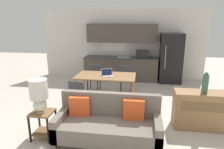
{
  "coord_description": "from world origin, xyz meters",
  "views": [
    {
      "loc": [
        0.76,
        -3.3,
        2.26
      ],
      "look_at": [
        0.06,
        1.5,
        0.95
      ],
      "focal_mm": 32.0,
      "sensor_mm": 36.0,
      "label": 1
    }
  ],
  "objects_px": {
    "credenza": "(199,110)",
    "laptop": "(107,74)",
    "refrigerator": "(171,58)",
    "dining_table": "(106,77)",
    "vase": "(205,84)",
    "dining_chair_far_left": "(94,76)",
    "table_lamp": "(39,94)",
    "side_table": "(43,121)",
    "dining_chair_near_left": "(79,94)",
    "dining_chair_far_right": "(126,78)",
    "couch": "(108,124)"
  },
  "relations": [
    {
      "from": "credenza",
      "to": "laptop",
      "type": "distance_m",
      "value": 2.52
    },
    {
      "from": "refrigerator",
      "to": "laptop",
      "type": "distance_m",
      "value": 2.98
    },
    {
      "from": "dining_table",
      "to": "laptop",
      "type": "height_order",
      "value": "laptop"
    },
    {
      "from": "vase",
      "to": "dining_chair_far_left",
      "type": "height_order",
      "value": "vase"
    },
    {
      "from": "refrigerator",
      "to": "table_lamp",
      "type": "relative_size",
      "value": 2.79
    },
    {
      "from": "table_lamp",
      "to": "laptop",
      "type": "bearing_deg",
      "value": 64.71
    },
    {
      "from": "refrigerator",
      "to": "credenza",
      "type": "xyz_separation_m",
      "value": [
        0.18,
        -3.37,
        -0.51
      ]
    },
    {
      "from": "credenza",
      "to": "side_table",
      "type": "bearing_deg",
      "value": -164.67
    },
    {
      "from": "dining_table",
      "to": "dining_chair_far_left",
      "type": "height_order",
      "value": "dining_chair_far_left"
    },
    {
      "from": "dining_table",
      "to": "credenza",
      "type": "xyz_separation_m",
      "value": [
        2.25,
        -1.24,
        -0.29
      ]
    },
    {
      "from": "dining_table",
      "to": "side_table",
      "type": "relative_size",
      "value": 3.02
    },
    {
      "from": "side_table",
      "to": "dining_chair_far_left",
      "type": "distance_m",
      "value": 2.95
    },
    {
      "from": "side_table",
      "to": "dining_chair_near_left",
      "type": "relative_size",
      "value": 0.66
    },
    {
      "from": "refrigerator",
      "to": "dining_table",
      "type": "height_order",
      "value": "refrigerator"
    },
    {
      "from": "dining_table",
      "to": "vase",
      "type": "bearing_deg",
      "value": -29.06
    },
    {
      "from": "vase",
      "to": "dining_chair_far_right",
      "type": "bearing_deg",
      "value": 130.56
    },
    {
      "from": "refrigerator",
      "to": "couch",
      "type": "bearing_deg",
      "value": -112.13
    },
    {
      "from": "dining_chair_far_right",
      "to": "dining_chair_near_left",
      "type": "xyz_separation_m",
      "value": [
        -1.08,
        -1.64,
        0.0
      ]
    },
    {
      "from": "couch",
      "to": "dining_chair_near_left",
      "type": "relative_size",
      "value": 2.35
    },
    {
      "from": "couch",
      "to": "side_table",
      "type": "xyz_separation_m",
      "value": [
        -1.28,
        -0.11,
        0.03
      ]
    },
    {
      "from": "table_lamp",
      "to": "credenza",
      "type": "height_order",
      "value": "table_lamp"
    },
    {
      "from": "refrigerator",
      "to": "dining_chair_far_left",
      "type": "height_order",
      "value": "refrigerator"
    },
    {
      "from": "credenza",
      "to": "table_lamp",
      "type": "bearing_deg",
      "value": -164.62
    },
    {
      "from": "couch",
      "to": "laptop",
      "type": "relative_size",
      "value": 5.01
    },
    {
      "from": "vase",
      "to": "side_table",
      "type": "bearing_deg",
      "value": -165.55
    },
    {
      "from": "dining_table",
      "to": "credenza",
      "type": "relative_size",
      "value": 1.58
    },
    {
      "from": "dining_chair_far_right",
      "to": "dining_chair_near_left",
      "type": "relative_size",
      "value": 1.0
    },
    {
      "from": "vase",
      "to": "dining_chair_far_right",
      "type": "distance_m",
      "value": 2.76
    },
    {
      "from": "table_lamp",
      "to": "dining_chair_far_left",
      "type": "distance_m",
      "value": 2.99
    },
    {
      "from": "credenza",
      "to": "couch",
      "type": "bearing_deg",
      "value": -158.09
    },
    {
      "from": "table_lamp",
      "to": "laptop",
      "type": "relative_size",
      "value": 1.66
    },
    {
      "from": "dining_table",
      "to": "credenza",
      "type": "height_order",
      "value": "credenza"
    },
    {
      "from": "credenza",
      "to": "vase",
      "type": "distance_m",
      "value": 0.61
    },
    {
      "from": "couch",
      "to": "dining_chair_far_left",
      "type": "relative_size",
      "value": 2.35
    },
    {
      "from": "dining_chair_far_right",
      "to": "table_lamp",
      "type": "bearing_deg",
      "value": -121.17
    },
    {
      "from": "table_lamp",
      "to": "laptop",
      "type": "xyz_separation_m",
      "value": [
        0.96,
        2.04,
        -0.13
      ]
    },
    {
      "from": "dining_table",
      "to": "dining_chair_near_left",
      "type": "xyz_separation_m",
      "value": [
        -0.55,
        -0.85,
        -0.22
      ]
    },
    {
      "from": "table_lamp",
      "to": "dining_chair_far_right",
      "type": "height_order",
      "value": "table_lamp"
    },
    {
      "from": "dining_table",
      "to": "dining_chair_far_right",
      "type": "bearing_deg",
      "value": 55.86
    },
    {
      "from": "credenza",
      "to": "laptop",
      "type": "height_order",
      "value": "laptop"
    },
    {
      "from": "couch",
      "to": "dining_chair_far_right",
      "type": "distance_m",
      "value": 2.77
    },
    {
      "from": "table_lamp",
      "to": "dining_chair_far_right",
      "type": "relative_size",
      "value": 0.78
    },
    {
      "from": "dining_chair_far_left",
      "to": "dining_chair_near_left",
      "type": "xyz_separation_m",
      "value": [
        -0.01,
        -1.68,
        0.0
      ]
    },
    {
      "from": "dining_table",
      "to": "vase",
      "type": "relative_size",
      "value": 3.87
    },
    {
      "from": "table_lamp",
      "to": "dining_chair_far_left",
      "type": "height_order",
      "value": "table_lamp"
    },
    {
      "from": "dining_chair_far_right",
      "to": "refrigerator",
      "type": "bearing_deg",
      "value": 36.58
    },
    {
      "from": "dining_table",
      "to": "laptop",
      "type": "bearing_deg",
      "value": -49.37
    },
    {
      "from": "refrigerator",
      "to": "table_lamp",
      "type": "height_order",
      "value": "refrigerator"
    },
    {
      "from": "side_table",
      "to": "laptop",
      "type": "distance_m",
      "value": 2.28
    },
    {
      "from": "dining_table",
      "to": "dining_chair_near_left",
      "type": "distance_m",
      "value": 1.04
    }
  ]
}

